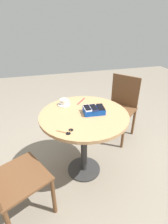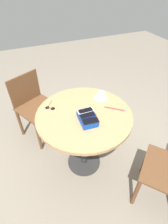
{
  "view_description": "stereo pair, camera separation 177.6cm",
  "coord_description": "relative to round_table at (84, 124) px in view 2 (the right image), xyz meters",
  "views": [
    {
      "loc": [
        0.39,
        1.42,
        1.57
      ],
      "look_at": [
        0.0,
        0.0,
        0.77
      ],
      "focal_mm": 28.0,
      "sensor_mm": 36.0,
      "label": 1
    },
    {
      "loc": [
        -1.08,
        0.46,
        1.77
      ],
      "look_at": [
        0.0,
        0.0,
        0.77
      ],
      "focal_mm": 28.0,
      "sensor_mm": 36.0,
      "label": 2
    }
  ],
  "objects": [
    {
      "name": "coffee_cup",
      "position": [
        0.15,
        -0.25,
        0.16
      ],
      "size": [
        0.11,
        0.09,
        0.06
      ],
      "color": "silver",
      "rests_on": "saucer"
    },
    {
      "name": "saucer",
      "position": [
        0.15,
        -0.25,
        0.13
      ],
      "size": [
        0.14,
        0.14,
        0.01
      ],
      "primitive_type": "cylinder",
      "color": "silver",
      "rests_on": "round_table"
    },
    {
      "name": "ground_plane",
      "position": [
        0.0,
        0.0,
        -0.62
      ],
      "size": [
        8.0,
        8.0,
        0.0
      ],
      "primitive_type": "plane",
      "color": "gray"
    },
    {
      "name": "phone_box",
      "position": [
        -0.1,
        0.01,
        0.15
      ],
      "size": [
        0.21,
        0.15,
        0.05
      ],
      "color": "#0F42AD",
      "rests_on": "round_table"
    },
    {
      "name": "round_table",
      "position": [
        0.0,
        0.0,
        0.0
      ],
      "size": [
        0.87,
        0.87,
        0.75
      ],
      "color": "#2D2D2D",
      "rests_on": "ground_plane"
    },
    {
      "name": "lanyard_strap",
      "position": [
        -0.05,
        -0.29,
        0.13
      ],
      "size": [
        0.13,
        0.15,
        0.0
      ],
      "primitive_type": "cube",
      "rotation": [
        0.0,
        0.0,
        0.89
      ],
      "color": "red",
      "rests_on": "round_table"
    },
    {
      "name": "sunglasses",
      "position": [
        0.2,
        0.26,
        0.13
      ],
      "size": [
        0.14,
        0.08,
        0.01
      ],
      "color": "black",
      "rests_on": "round_table"
    },
    {
      "name": "phone_navy",
      "position": [
        -0.09,
        0.01,
        0.19
      ],
      "size": [
        0.06,
        0.14,
        0.01
      ],
      "color": "navy",
      "rests_on": "phone_box"
    },
    {
      "name": "phone_black",
      "position": [
        -0.16,
        0.01,
        0.19
      ],
      "size": [
        0.08,
        0.14,
        0.01
      ],
      "color": "black",
      "rests_on": "phone_box"
    },
    {
      "name": "phone_white",
      "position": [
        -0.03,
        0.0,
        0.19
      ],
      "size": [
        0.07,
        0.14,
        0.01
      ],
      "color": "silver",
      "rests_on": "phone_box"
    },
    {
      "name": "chair_near_window",
      "position": [
        0.7,
        0.36,
        -0.18
      ],
      "size": [
        0.57,
        0.57,
        0.81
      ],
      "color": "brown",
      "rests_on": "ground_plane"
    }
  ]
}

